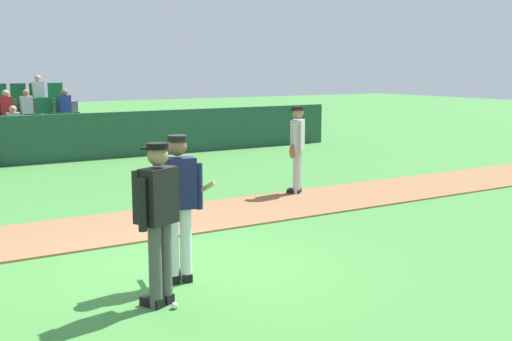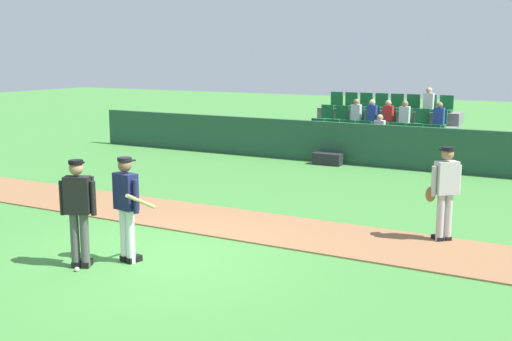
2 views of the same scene
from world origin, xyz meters
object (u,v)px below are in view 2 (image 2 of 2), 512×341
umpire_home_plate (79,207)px  runner_grey_jersey (445,191)px  batter_navy_jersey (127,205)px  baseball (77,269)px  equipment_bag (327,159)px

umpire_home_plate → runner_grey_jersey: (4.81, 4.21, -0.04)m
batter_navy_jersey → baseball: bearing=-119.2°
baseball → umpire_home_plate: bearing=114.1°
umpire_home_plate → baseball: 0.99m
baseball → equipment_bag: bearing=91.2°
batter_navy_jersey → umpire_home_plate: 0.76m
equipment_bag → batter_navy_jersey: bearing=-86.3°
equipment_bag → runner_grey_jersey: bearing=-52.9°
batter_navy_jersey → runner_grey_jersey: 5.64m
batter_navy_jersey → baseball: (-0.42, -0.76, -0.93)m
batter_navy_jersey → runner_grey_jersey: bearing=40.3°
baseball → runner_grey_jersey: bearing=43.0°
runner_grey_jersey → equipment_bag: runner_grey_jersey is taller
umpire_home_plate → equipment_bag: size_ratio=1.96×
batter_navy_jersey → runner_grey_jersey: size_ratio=1.00×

